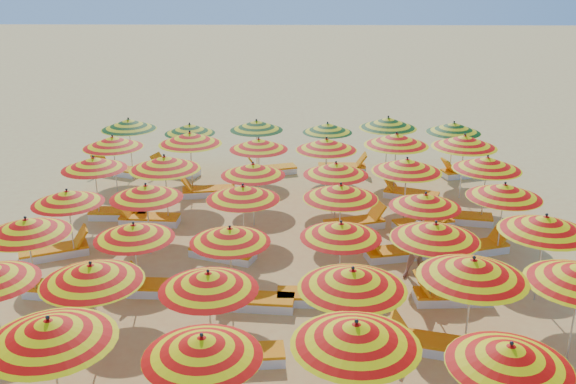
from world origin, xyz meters
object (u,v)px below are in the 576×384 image
object	(u,v)px
umbrella_10	(473,269)
umbrella_41	(454,127)
umbrella_34	(396,139)
lounger_24	(343,168)
lounger_13	(477,248)
beachgoer_b	(419,250)
umbrella_36	(129,124)
umbrella_7	(91,273)
umbrella_38	(256,125)
lounger_14	(121,213)
umbrella_35	(465,141)
umbrella_9	(353,279)
lounger_12	(397,253)
umbrella_23	(505,191)
lounger_20	(410,194)
umbrella_32	(259,144)
lounger_7	(254,301)
umbrella_40	(388,123)
umbrella_31	(190,138)
umbrella_27	(336,169)
lounger_4	(431,344)
umbrella_18	(67,197)
umbrella_30	(113,142)
umbrella_37	(190,129)
umbrella_22	(425,200)
umbrella_12	(26,226)
lounger_16	(356,223)
lounger_23	(271,170)
umbrella_14	(230,235)
umbrella_2	(202,347)
umbrella_1	(49,330)
lounger_8	(317,296)
umbrella_39	(328,128)
umbrella_24	(94,163)
lounger_11	(224,253)
lounger_5	(64,290)
umbrella_29	(487,163)
lounger_22	(175,170)
lounger_19	(207,191)
umbrella_16	(435,231)
lounger_17	(425,223)
umbrella_8	(208,281)
umbrella_3	(356,334)
umbrella_21	(341,191)
lounger_21	(116,170)
umbrella_4	(510,355)
umbrella_19	(146,192)
lounger_9	(450,296)
umbrella_15	(341,230)
lounger_6	(163,288)
lounger_10	(56,251)
lounger_25	(464,172)
umbrella_33	(326,144)
lounger_18	(460,217)

from	to	relation	value
umbrella_10	umbrella_41	distance (m)	11.22
umbrella_34	lounger_24	size ratio (longest dim) A/B	1.49
lounger_13	beachgoer_b	distance (m)	2.37
umbrella_36	umbrella_10	bearing A→B (deg)	-50.18
umbrella_7	umbrella_38	bearing A→B (deg)	78.56
lounger_14	umbrella_35	bearing A→B (deg)	10.56
umbrella_9	lounger_12	distance (m)	5.24
umbrella_23	lounger_20	xyz separation A→B (m)	(-1.63, 4.10, -1.63)
umbrella_32	umbrella_36	size ratio (longest dim) A/B	1.20
lounger_7	umbrella_40	bearing A→B (deg)	-108.97
umbrella_23	lounger_24	xyz separation A→B (m)	(-3.61, 6.81, -1.63)
umbrella_31	lounger_20	bearing A→B (deg)	-2.37
umbrella_27	lounger_4	world-z (taller)	umbrella_27
umbrella_18	lounger_7	xyz separation A→B (m)	(4.81, -2.39, -1.53)
umbrella_41	umbrella_30	bearing A→B (deg)	-169.15
umbrella_37	umbrella_22	bearing A→B (deg)	-44.66
umbrella_10	umbrella_40	xyz separation A→B (m)	(-0.16, 11.16, -0.03)
umbrella_12	umbrella_40	bearing A→B (deg)	45.18
umbrella_32	lounger_16	bearing A→B (deg)	-41.75
lounger_23	umbrella_14	bearing A→B (deg)	69.03
umbrella_22	umbrella_2	bearing A→B (deg)	-124.93
umbrella_1	lounger_8	world-z (taller)	umbrella_1
umbrella_23	umbrella_37	xyz separation A→B (m)	(-9.05, 6.48, -0.12)
umbrella_36	umbrella_7	bearing A→B (deg)	-79.04
umbrella_37	umbrella_39	xyz separation A→B (m)	(4.84, 0.28, -0.01)
umbrella_10	umbrella_22	bearing A→B (deg)	91.51
umbrella_24	lounger_11	world-z (taller)	umbrella_24
umbrella_35	lounger_5	size ratio (longest dim) A/B	1.42
umbrella_29	lounger_22	size ratio (longest dim) A/B	1.40
umbrella_30	lounger_7	bearing A→B (deg)	-54.90
umbrella_12	lounger_19	bearing A→B (deg)	66.38
umbrella_16	lounger_17	xyz separation A→B (m)	(0.68, 4.36, -1.66)
umbrella_22	lounger_12	size ratio (longest dim) A/B	1.27
umbrella_8	lounger_11	distance (m)	4.76
umbrella_3	umbrella_27	xyz separation A→B (m)	(0.12, 8.68, -0.18)
umbrella_21	lounger_21	bearing A→B (deg)	139.37
umbrella_4	lounger_16	xyz separation A→B (m)	(-1.54, 8.80, -1.62)
umbrella_19	lounger_9	size ratio (longest dim) A/B	1.36
umbrella_15	umbrella_32	size ratio (longest dim) A/B	0.78
lounger_6	lounger_21	bearing A→B (deg)	-66.15
umbrella_40	lounger_8	bearing A→B (deg)	-106.15
umbrella_34	lounger_10	distance (m)	10.59
lounger_25	beachgoer_b	xyz separation A→B (m)	(-2.95, -7.71, 0.59)
umbrella_33	umbrella_24	bearing A→B (deg)	-164.02
lounger_23	lounger_14	bearing A→B (deg)	26.49
lounger_22	lounger_25	distance (m)	10.29
lounger_16	lounger_18	xyz separation A→B (m)	(3.11, 0.50, 0.00)
umbrella_8	umbrella_32	distance (m)	9.13
umbrella_18	umbrella_29	distance (m)	11.41
umbrella_16	beachgoer_b	bearing A→B (deg)	91.88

